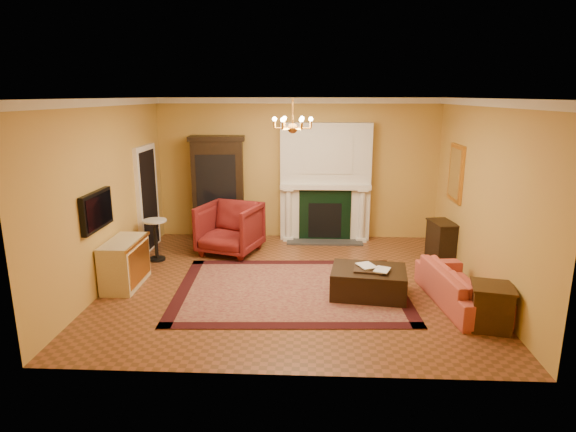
# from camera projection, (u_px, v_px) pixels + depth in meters

# --- Properties ---
(floor) EXTENTS (6.00, 5.50, 0.02)m
(floor) POSITION_uv_depth(u_px,v_px,m) (292.00, 283.00, 8.06)
(floor) COLOR brown
(floor) RESTS_ON ground
(ceiling) EXTENTS (6.00, 5.50, 0.02)m
(ceiling) POSITION_uv_depth(u_px,v_px,m) (293.00, 98.00, 7.32)
(ceiling) COLOR silver
(ceiling) RESTS_ON wall_back
(wall_back) EXTENTS (6.00, 0.02, 3.00)m
(wall_back) POSITION_uv_depth(u_px,v_px,m) (297.00, 169.00, 10.36)
(wall_back) COLOR #C69447
(wall_back) RESTS_ON floor
(wall_front) EXTENTS (6.00, 0.02, 3.00)m
(wall_front) POSITION_uv_depth(u_px,v_px,m) (282.00, 248.00, 5.02)
(wall_front) COLOR #C69447
(wall_front) RESTS_ON floor
(wall_left) EXTENTS (0.02, 5.50, 3.00)m
(wall_left) POSITION_uv_depth(u_px,v_px,m) (108.00, 193.00, 7.83)
(wall_left) COLOR #C69447
(wall_left) RESTS_ON floor
(wall_right) EXTENTS (0.02, 5.50, 3.00)m
(wall_right) POSITION_uv_depth(u_px,v_px,m) (484.00, 197.00, 7.55)
(wall_right) COLOR #C69447
(wall_right) RESTS_ON floor
(fireplace) EXTENTS (1.90, 0.70, 2.50)m
(fireplace) POSITION_uv_depth(u_px,v_px,m) (325.00, 185.00, 10.23)
(fireplace) COLOR silver
(fireplace) RESTS_ON wall_back
(crown_molding) EXTENTS (6.00, 5.50, 0.12)m
(crown_molding) POSITION_uv_depth(u_px,v_px,m) (295.00, 102.00, 8.26)
(crown_molding) COLOR white
(crown_molding) RESTS_ON ceiling
(doorway) EXTENTS (0.08, 1.05, 2.10)m
(doorway) POSITION_uv_depth(u_px,v_px,m) (148.00, 199.00, 9.58)
(doorway) COLOR white
(doorway) RESTS_ON wall_left
(tv_panel) EXTENTS (0.09, 0.95, 0.58)m
(tv_panel) POSITION_uv_depth(u_px,v_px,m) (97.00, 211.00, 7.28)
(tv_panel) COLOR black
(tv_panel) RESTS_ON wall_left
(gilt_mirror) EXTENTS (0.06, 0.76, 1.05)m
(gilt_mirror) POSITION_uv_depth(u_px,v_px,m) (456.00, 173.00, 8.87)
(gilt_mirror) COLOR gold
(gilt_mirror) RESTS_ON wall_right
(chandelier) EXTENTS (0.63, 0.55, 0.53)m
(chandelier) POSITION_uv_depth(u_px,v_px,m) (293.00, 124.00, 7.42)
(chandelier) COLOR #B97D32
(chandelier) RESTS_ON ceiling
(oriental_rug) EXTENTS (3.77, 2.91, 0.01)m
(oriental_rug) POSITION_uv_depth(u_px,v_px,m) (291.00, 289.00, 7.75)
(oriental_rug) COLOR #4F101D
(oriental_rug) RESTS_ON floor
(china_cabinet) EXTENTS (1.11, 0.59, 2.13)m
(china_cabinet) POSITION_uv_depth(u_px,v_px,m) (219.00, 191.00, 10.28)
(china_cabinet) COLOR black
(china_cabinet) RESTS_ON floor
(wingback_armchair) EXTENTS (1.32, 1.27, 1.10)m
(wingback_armchair) POSITION_uv_depth(u_px,v_px,m) (230.00, 226.00, 9.44)
(wingback_armchair) COLOR maroon
(wingback_armchair) RESTS_ON floor
(pedestal_table) EXTENTS (0.44, 0.44, 0.79)m
(pedestal_table) POSITION_uv_depth(u_px,v_px,m) (156.00, 237.00, 9.03)
(pedestal_table) COLOR black
(pedestal_table) RESTS_ON floor
(commode) EXTENTS (0.50, 1.04, 0.77)m
(commode) POSITION_uv_depth(u_px,v_px,m) (125.00, 263.00, 7.84)
(commode) COLOR beige
(commode) RESTS_ON floor
(coral_sofa) EXTENTS (0.79, 1.94, 0.74)m
(coral_sofa) POSITION_uv_depth(u_px,v_px,m) (461.00, 281.00, 7.15)
(coral_sofa) COLOR #B9503A
(coral_sofa) RESTS_ON floor
(end_table) EXTENTS (0.60, 0.60, 0.58)m
(end_table) POSITION_uv_depth(u_px,v_px,m) (491.00, 308.00, 6.42)
(end_table) COLOR #321D0D
(end_table) RESTS_ON floor
(console_table) EXTENTS (0.46, 0.69, 0.71)m
(console_table) POSITION_uv_depth(u_px,v_px,m) (441.00, 241.00, 9.12)
(console_table) COLOR black
(console_table) RESTS_ON floor
(leather_ottoman) EXTENTS (1.23, 0.97, 0.42)m
(leather_ottoman) POSITION_uv_depth(u_px,v_px,m) (368.00, 282.00, 7.48)
(leather_ottoman) COLOR black
(leather_ottoman) RESTS_ON oriental_rug
(ottoman_tray) EXTENTS (0.47, 0.39, 0.03)m
(ottoman_tray) POSITION_uv_depth(u_px,v_px,m) (368.00, 270.00, 7.37)
(ottoman_tray) COLOR black
(ottoman_tray) RESTS_ON leather_ottoman
(book_a) EXTENTS (0.23, 0.12, 0.31)m
(book_a) POSITION_uv_depth(u_px,v_px,m) (360.00, 258.00, 7.36)
(book_a) COLOR gray
(book_a) RESTS_ON ottoman_tray
(book_b) EXTENTS (0.21, 0.10, 0.29)m
(book_b) POSITION_uv_depth(u_px,v_px,m) (376.00, 261.00, 7.28)
(book_b) COLOR gray
(book_b) RESTS_ON ottoman_tray
(topiary_left) EXTENTS (0.17, 0.17, 0.46)m
(topiary_left) POSITION_uv_depth(u_px,v_px,m) (300.00, 171.00, 10.14)
(topiary_left) COLOR gray
(topiary_left) RESTS_ON fireplace
(topiary_right) EXTENTS (0.17, 0.17, 0.47)m
(topiary_right) POSITION_uv_depth(u_px,v_px,m) (349.00, 172.00, 10.09)
(topiary_right) COLOR gray
(topiary_right) RESTS_ON fireplace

